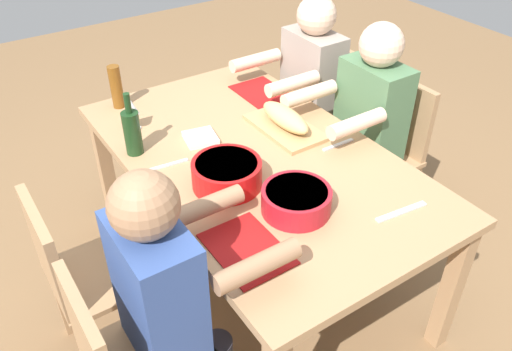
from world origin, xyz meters
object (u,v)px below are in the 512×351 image
Objects in this scene: bread_loaf at (285,117)px; serving_bowl_pasta at (296,199)px; cutting_board at (285,128)px; napkin_stack at (200,138)px; diner_near_right at (306,86)px; chair_near_center at (385,147)px; serving_bowl_fruit at (227,172)px; chair_far_center at (82,273)px; wine_glass at (130,107)px; dining_table at (256,170)px; diner_far_left at (171,294)px; wine_bottle at (132,131)px; beer_bottle at (116,87)px; diner_near_center at (364,122)px; chair_near_right at (328,111)px.

serving_bowl_pasta is at bearing 147.91° from bread_loaf.
napkin_stack reaches higher than cutting_board.
diner_near_right is 0.56m from cutting_board.
napkin_stack is (0.24, 0.98, 0.27)m from chair_near_center.
serving_bowl_pasta is 0.94× the size of serving_bowl_fruit.
chair_far_center is 2.66× the size of bread_loaf.
bread_loaf is at bearing -123.89° from wine_glass.
chair_far_center is 1.11m from cutting_board.
dining_table is 0.65m from wine_glass.
diner_near_right reaches higher than chair_near_center.
diner_far_left is at bearing -158.85° from chair_far_center.
serving_bowl_fruit reaches higher than serving_bowl_pasta.
wine_bottle is (0.71, 0.35, 0.05)m from serving_bowl_pasta.
diner_near_center is at bearing -127.42° from beer_bottle.
serving_bowl_fruit is (0.36, -0.43, 0.10)m from diner_far_left.
chair_far_center is 0.79m from wine_glass.
chair_near_right is at bearing -82.86° from wine_bottle.
diner_near_center reaches higher than chair_near_right.
chair_near_center is 0.67m from cutting_board.
beer_bottle is (0.75, 1.17, 0.37)m from chair_near_center.
chair_far_center is at bearing 21.15° from diner_far_left.
wine_glass reaches higher than serving_bowl_fruit.
diner_far_left is (-0.47, 0.65, 0.04)m from dining_table.
bread_loaf is at bearing 79.87° from chair_near_center.
diner_near_right is 0.55m from chair_near_center.
diner_near_right is 3.75× the size of bread_loaf.
cutting_board is (-0.37, 0.42, 0.05)m from diner_near_right.
diner_near_right is at bearing -105.83° from beer_bottle.
chair_far_center is 3.86× the size of beer_bottle.
wine_glass reaches higher than chair_near_right.
cutting_board is (-0.37, 0.60, 0.27)m from chair_near_right.
serving_bowl_fruit is at bearing 97.56° from diner_near_center.
bread_loaf is 0.70m from wine_bottle.
napkin_stack is at bearing -103.76° from wine_bottle.
wine_glass is at bearing -20.91° from wine_bottle.
chair_near_center is at bearing -100.13° from cutting_board.
bread_loaf reaches higher than napkin_stack.
bread_loaf is (0.00, 0.00, 0.06)m from cutting_board.
chair_near_right is at bearing 0.00° from chair_near_center.
chair_near_center and serving_bowl_fruit have the same top height.
chair_far_center and bread_loaf have the same top height.
diner_near_center is at bearing 180.00° from diner_near_right.
diner_far_left is 3.75× the size of bread_loaf.
chair_far_center reaches higher than cutting_board.
diner_near_center reaches higher than chair_near_center.
chair_far_center is 0.55m from diner_far_left.
bread_loaf is (0.58, -0.89, 0.11)m from diner_far_left.
cutting_board is at bearing -84.28° from chair_far_center.
beer_bottle is at bearing 41.35° from cutting_board.
cutting_board is at bearing -138.65° from beer_bottle.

